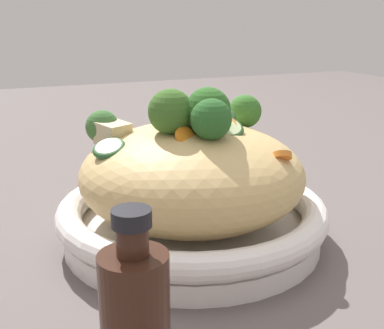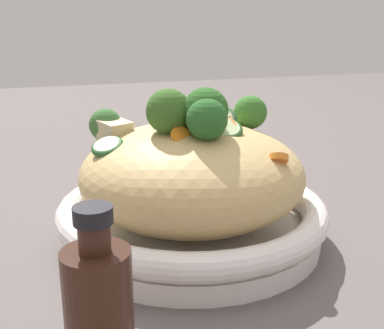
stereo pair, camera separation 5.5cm
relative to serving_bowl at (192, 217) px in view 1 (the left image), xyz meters
name	(u,v)px [view 1 (the left image)]	position (x,y,z in m)	size (l,w,h in m)	color
ground_plane	(192,238)	(0.00, 0.00, -0.03)	(3.00, 3.00, 0.00)	#5A5150
serving_bowl	(192,217)	(0.00, 0.00, 0.00)	(0.33, 0.33, 0.05)	white
noodle_heap	(192,174)	(0.00, 0.00, 0.06)	(0.27, 0.27, 0.13)	tan
broccoli_florets	(193,115)	(0.00, 0.00, 0.13)	(0.23, 0.20, 0.09)	#98B86D
carrot_coins	(230,137)	(0.03, -0.04, 0.11)	(0.12, 0.09, 0.04)	orange
zucchini_slices	(191,131)	(-0.01, -0.01, 0.11)	(0.19, 0.08, 0.05)	beige
chicken_chunks	(134,131)	(-0.06, 0.03, 0.11)	(0.15, 0.08, 0.04)	#C5B98B
soy_sauce_bottle	(136,324)	(-0.15, -0.23, 0.03)	(0.05, 0.05, 0.15)	#381E14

